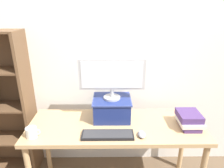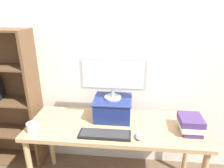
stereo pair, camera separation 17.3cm
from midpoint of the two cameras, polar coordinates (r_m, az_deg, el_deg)
name	(u,v)px [view 1 (the left image)]	position (r m, az deg, el deg)	size (l,w,h in m)	color
back_wall	(115,52)	(2.06, -1.59, 9.01)	(7.00, 0.08, 2.60)	silver
desk	(116,132)	(1.90, -1.62, -13.62)	(1.58, 0.58, 0.73)	tan
riser_box	(112,107)	(1.91, -2.63, -6.77)	(0.36, 0.32, 0.20)	navy
computer_monitor	(112,76)	(1.78, -2.80, 2.19)	(0.60, 0.16, 0.38)	#B7B7BA
keyboard	(108,135)	(1.70, -4.25, -14.36)	(0.43, 0.14, 0.02)	black
computer_mouse	(142,134)	(1.70, 5.56, -14.20)	(0.06, 0.10, 0.04)	#99999E
book_stack	(189,120)	(1.89, 18.74, -9.68)	(0.20, 0.24, 0.13)	#4C336B
coffee_mug	(32,132)	(1.83, -24.57, -12.54)	(0.12, 0.09, 0.09)	white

